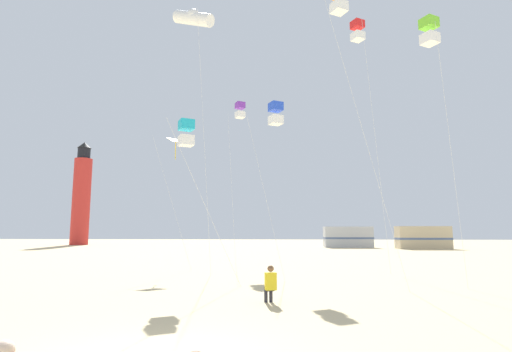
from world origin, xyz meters
The scene contains 12 objects.
kite_flyer_standing centered at (1.70, 6.20, 0.61)m, with size 0.42×0.55×1.16m.
kite_box_violet centered at (-1.04, 21.49, 10.87)m, with size 1.33×1.33×11.47m.
kite_box_lime centered at (8.34, 9.96, 10.56)m, with size 1.24×1.24×11.16m.
kite_box_cyan centered at (-2.08, 10.23, 6.43)m, with size 2.85×2.85×7.01m.
kite_tube_white centered at (-2.74, 13.78, 13.78)m, with size 2.57×1.90×14.49m.
kite_box_orange centered at (4.62, 10.10, 12.22)m, with size 3.23×2.50×12.83m.
kite_box_blue centered at (1.74, 13.33, 8.13)m, with size 1.91×1.91×8.72m.
kite_diamond_gold centered at (-4.52, 17.19, 7.45)m, with size 2.40×2.01×7.95m.
kite_box_scarlet centered at (6.34, 15.09, 13.34)m, with size 1.66×1.66×13.95m.
lighthouse_distant centered at (-30.99, 56.32, 7.84)m, with size 2.80×2.80×16.80m.
rv_van_silver centered at (10.55, 49.15, 1.39)m, with size 6.54×2.64×2.80m.
rv_van_tan centered at (19.26, 45.61, 1.39)m, with size 6.54×2.63×2.80m.
Camera 1 is at (2.21, -6.51, 2.21)m, focal length 28.17 mm.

